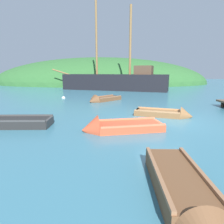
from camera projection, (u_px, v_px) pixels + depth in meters
The scene contains 9 objects.
ground_plane at pixel (166, 120), 10.00m from camera, with size 120.00×120.00×0.00m, color teal.
shore_hill at pixel (101, 83), 42.97m from camera, with size 45.31×26.07×10.91m, color #2D602D.
sailing_ship at pixel (115, 84), 26.55m from camera, with size 16.56×7.43×12.32m.
rowboat_near_dock at pixel (167, 115), 10.78m from camera, with size 3.25×2.03×1.02m.
rowboat_far at pixel (184, 197), 3.61m from camera, with size 0.99×3.14×0.90m.
rowboat_center at pixel (102, 100), 16.43m from camera, with size 2.98×3.04×1.02m.
rowboat_portside at pixel (115, 128), 8.17m from camera, with size 3.55×1.83×1.19m.
rowboat_outer_right at pixel (4, 124), 8.79m from camera, with size 3.71×1.25×1.12m.
buoy_white at pixel (63, 98), 18.36m from camera, with size 0.33×0.33×0.33m, color white.
Camera 1 is at (-2.69, -9.74, 2.41)m, focal length 31.28 mm.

